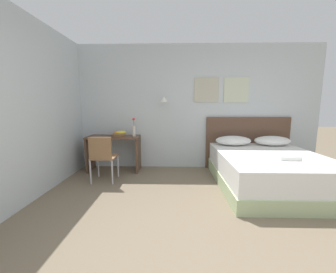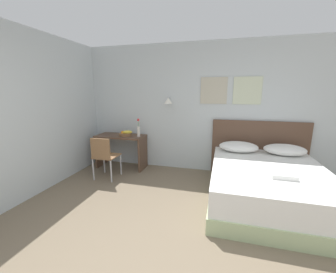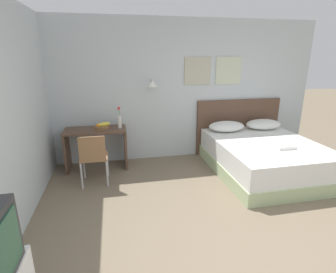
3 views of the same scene
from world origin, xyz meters
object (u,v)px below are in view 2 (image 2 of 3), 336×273
(headboard, at_px, (258,149))
(fruit_bowl, at_px, (126,134))
(desk_chair, at_px, (104,155))
(bed, at_px, (267,185))
(flower_vase, at_px, (139,130))
(pillow_right, at_px, (285,150))
(folded_towel_near_foot, at_px, (282,174))
(pillow_left, at_px, (238,147))
(desk, at_px, (121,145))

(headboard, distance_m, fruit_bowl, 2.77)
(headboard, distance_m, desk_chair, 3.03)
(bed, height_order, flower_vase, flower_vase)
(bed, bearing_deg, headboard, 90.00)
(pillow_right, distance_m, folded_towel_near_foot, 1.10)
(pillow_left, bearing_deg, fruit_bowl, 178.88)
(pillow_left, relative_size, fruit_bowl, 2.34)
(headboard, relative_size, pillow_left, 2.53)
(headboard, height_order, desk_chair, headboard)
(headboard, distance_m, desk, 2.88)
(pillow_right, distance_m, desk, 3.27)
(folded_towel_near_foot, bearing_deg, headboard, 94.39)
(pillow_right, bearing_deg, desk, 179.16)
(desk_chair, bearing_deg, flower_vase, 56.69)
(pillow_right, relative_size, desk_chair, 0.85)
(headboard, height_order, fruit_bowl, headboard)
(bed, height_order, fruit_bowl, fruit_bowl)
(bed, bearing_deg, desk, 164.42)
(fruit_bowl, bearing_deg, desk_chair, -100.96)
(headboard, bearing_deg, pillow_left, -142.12)
(desk, height_order, flower_vase, flower_vase)
(pillow_right, relative_size, flower_vase, 1.84)
(pillow_right, bearing_deg, bed, -117.68)
(desk_chair, relative_size, fruit_bowl, 2.77)
(pillow_right, xyz_separation_m, flower_vase, (-2.83, 0.04, 0.22))
(bed, xyz_separation_m, headboard, (0.00, 1.06, 0.28))
(pillow_left, bearing_deg, pillow_right, 0.00)
(fruit_bowl, bearing_deg, desk, 179.19)
(pillow_right, xyz_separation_m, folded_towel_near_foot, (-0.29, -1.06, -0.07))
(headboard, xyz_separation_m, fruit_bowl, (-2.74, -0.26, 0.22))
(bed, height_order, pillow_left, pillow_left)
(bed, distance_m, desk_chair, 2.89)
(pillow_left, height_order, desk_chair, desk_chair)
(desk, bearing_deg, headboard, 5.16)
(fruit_bowl, bearing_deg, pillow_right, -0.84)
(desk, bearing_deg, flower_vase, -1.30)
(pillow_left, xyz_separation_m, fruit_bowl, (-2.35, 0.05, 0.11))
(folded_towel_near_foot, height_order, fruit_bowl, fruit_bowl)
(bed, distance_m, fruit_bowl, 2.90)
(headboard, relative_size, desk, 1.68)
(bed, bearing_deg, flower_vase, 162.02)
(headboard, bearing_deg, pillow_right, -37.88)
(bed, xyz_separation_m, pillow_left, (-0.39, 0.75, 0.38))
(headboard, relative_size, flower_vase, 4.65)
(flower_vase, bearing_deg, pillow_left, -1.07)
(pillow_right, xyz_separation_m, desk, (-3.26, 0.05, -0.16))
(desk_chair, distance_m, fruit_bowl, 0.75)
(folded_towel_near_foot, relative_size, fruit_bowl, 1.03)
(bed, distance_m, desk, 2.99)
(folded_towel_near_foot, height_order, flower_vase, flower_vase)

